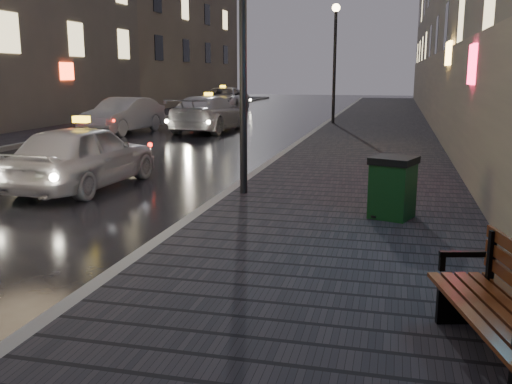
# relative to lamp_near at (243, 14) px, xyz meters

# --- Properties ---
(sidewalk) EXTENTS (4.60, 58.00, 0.15)m
(sidewalk) POSITION_rel_lamp_near_xyz_m (2.05, 15.00, -3.41)
(sidewalk) COLOR black
(sidewalk) RESTS_ON ground
(curb) EXTENTS (0.20, 58.00, 0.15)m
(curb) POSITION_rel_lamp_near_xyz_m (-0.35, 15.00, -3.41)
(curb) COLOR slate
(curb) RESTS_ON ground
(sidewalk_far) EXTENTS (2.40, 58.00, 0.15)m
(sidewalk_far) POSITION_rel_lamp_near_xyz_m (-10.55, 15.00, -3.41)
(sidewalk_far) COLOR black
(sidewalk_far) RESTS_ON ground
(curb_far) EXTENTS (0.20, 58.00, 0.15)m
(curb_far) POSITION_rel_lamp_near_xyz_m (-9.25, 15.00, -3.41)
(curb_far) COLOR slate
(curb_far) RESTS_ON ground
(building_far_c) EXTENTS (6.00, 22.00, 11.00)m
(building_far_c) POSITION_rel_lamp_near_xyz_m (-15.35, 33.00, 2.01)
(building_far_c) COLOR #6B6051
(building_far_c) RESTS_ON ground
(lamp_near) EXTENTS (0.36, 0.36, 5.28)m
(lamp_near) POSITION_rel_lamp_near_xyz_m (0.00, 0.00, 0.00)
(lamp_near) COLOR black
(lamp_near) RESTS_ON sidewalk
(lamp_far) EXTENTS (0.36, 0.36, 5.28)m
(lamp_far) POSITION_rel_lamp_near_xyz_m (0.00, 16.00, 0.00)
(lamp_far) COLOR black
(lamp_far) RESTS_ON sidewalk
(bench) EXTENTS (1.04, 1.88, 0.91)m
(bench) POSITION_rel_lamp_near_xyz_m (3.75, -5.89, -2.88)
(bench) COLOR black
(bench) RESTS_ON sidewalk
(trash_bin) EXTENTS (0.82, 0.82, 0.98)m
(trash_bin) POSITION_rel_lamp_near_xyz_m (2.80, -1.28, -2.84)
(trash_bin) COLOR black
(trash_bin) RESTS_ON sidewalk
(taxi_near) EXTENTS (1.82, 4.18, 1.40)m
(taxi_near) POSITION_rel_lamp_near_xyz_m (-3.65, 0.40, -2.79)
(taxi_near) COLOR #B9B9C0
(taxi_near) RESTS_ON ground
(car_left_mid) EXTENTS (1.95, 4.49, 1.44)m
(car_left_mid) POSITION_rel_lamp_near_xyz_m (-8.04, 11.04, -2.77)
(car_left_mid) COLOR #9A9AA2
(car_left_mid) RESTS_ON ground
(taxi_mid) EXTENTS (2.27, 5.21, 1.49)m
(taxi_mid) POSITION_rel_lamp_near_xyz_m (-4.85, 12.51, -2.74)
(taxi_mid) COLOR silver
(taxi_mid) RESTS_ON ground
(taxi_far) EXTENTS (2.80, 5.58, 1.52)m
(taxi_far) POSITION_rel_lamp_near_xyz_m (-7.95, 24.73, -2.73)
(taxi_far) COLOR silver
(taxi_far) RESTS_ON ground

